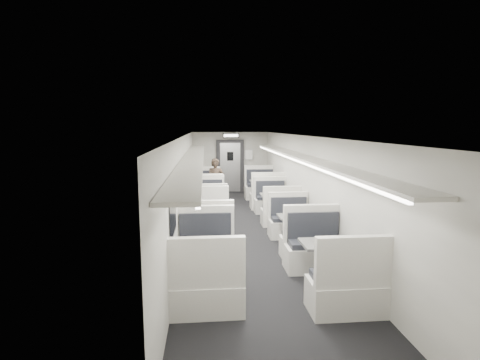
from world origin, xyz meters
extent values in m
cube|color=black|center=(0.00, 0.00, -0.06)|extent=(3.00, 12.00, 0.12)
cube|color=silver|center=(0.00, 0.00, 2.46)|extent=(3.00, 12.00, 0.12)
cube|color=beige|center=(0.00, 6.06, 1.20)|extent=(3.00, 0.12, 2.40)
cube|color=beige|center=(0.00, -6.06, 1.20)|extent=(3.00, 0.12, 2.40)
cube|color=beige|center=(-1.56, 0.00, 1.20)|extent=(0.12, 12.00, 2.40)
cube|color=beige|center=(1.56, 0.00, 1.20)|extent=(0.12, 12.00, 2.40)
cube|color=silver|center=(-1.00, 2.79, 0.23)|extent=(1.09, 0.60, 0.46)
cube|color=black|center=(-1.00, 2.83, 0.51)|extent=(0.96, 0.48, 0.10)
cube|color=silver|center=(-1.00, 2.57, 0.82)|extent=(1.09, 0.12, 0.72)
cube|color=silver|center=(-1.00, 4.39, 0.23)|extent=(1.09, 0.60, 0.46)
cube|color=black|center=(-1.00, 4.36, 0.51)|extent=(0.96, 0.48, 0.10)
cube|color=silver|center=(-1.00, 4.61, 0.82)|extent=(1.09, 0.12, 0.72)
cylinder|color=#AEAEB0|center=(-1.00, 3.59, 0.35)|extent=(0.10, 0.10, 0.71)
cylinder|color=#AEAEB0|center=(-1.00, 3.59, 0.02)|extent=(0.37, 0.37, 0.03)
cube|color=slate|center=(-1.00, 3.59, 0.75)|extent=(0.90, 0.61, 0.04)
cube|color=silver|center=(-1.00, 0.16, 0.24)|extent=(1.12, 0.62, 0.48)
cube|color=black|center=(-1.00, 0.19, 0.53)|extent=(1.00, 0.50, 0.11)
cube|color=silver|center=(-1.00, -0.07, 0.85)|extent=(1.12, 0.13, 0.74)
cube|color=silver|center=(-1.00, 1.81, 0.24)|extent=(1.12, 0.62, 0.48)
cube|color=black|center=(-1.00, 1.78, 0.53)|extent=(1.00, 0.50, 0.11)
cube|color=silver|center=(-1.00, 2.04, 0.85)|extent=(1.12, 0.13, 0.74)
cylinder|color=#AEAEB0|center=(-1.00, 0.99, 0.37)|extent=(0.11, 0.11, 0.73)
cylinder|color=#AEAEB0|center=(-1.00, 0.99, 0.02)|extent=(0.38, 0.38, 0.03)
cube|color=slate|center=(-1.00, 0.99, 0.77)|extent=(0.93, 0.64, 0.04)
cube|color=silver|center=(-1.00, -1.54, 0.24)|extent=(1.12, 0.62, 0.47)
cube|color=black|center=(-1.00, -1.51, 0.53)|extent=(0.99, 0.50, 0.11)
cube|color=silver|center=(-1.00, -1.77, 0.84)|extent=(1.12, 0.13, 0.74)
cube|color=silver|center=(-1.00, 0.11, 0.24)|extent=(1.12, 0.62, 0.47)
cube|color=black|center=(-1.00, 0.07, 0.53)|extent=(0.99, 0.50, 0.11)
cube|color=silver|center=(-1.00, 0.33, 0.84)|extent=(1.12, 0.13, 0.74)
cylinder|color=#AEAEB0|center=(-1.00, -0.72, 0.36)|extent=(0.11, 0.11, 0.73)
cylinder|color=#AEAEB0|center=(-1.00, -0.72, 0.02)|extent=(0.38, 0.38, 0.03)
cube|color=slate|center=(-1.00, -0.72, 0.77)|extent=(0.93, 0.63, 0.04)
cube|color=silver|center=(-1.00, -3.82, 0.23)|extent=(1.07, 0.60, 0.46)
cube|color=black|center=(-1.00, -3.79, 0.51)|extent=(0.95, 0.48, 0.10)
cube|color=silver|center=(-1.00, -4.04, 0.81)|extent=(1.07, 0.12, 0.71)
cube|color=silver|center=(-1.00, -2.24, 0.23)|extent=(1.07, 0.60, 0.46)
cube|color=black|center=(-1.00, -2.27, 0.51)|extent=(0.95, 0.48, 0.10)
cube|color=silver|center=(-1.00, -2.02, 0.81)|extent=(1.07, 0.12, 0.71)
cylinder|color=#AEAEB0|center=(-1.00, -3.03, 0.35)|extent=(0.10, 0.10, 0.70)
cylinder|color=#AEAEB0|center=(-1.00, -3.03, 0.02)|extent=(0.37, 0.37, 0.03)
cube|color=slate|center=(-1.00, -3.03, 0.74)|extent=(0.89, 0.61, 0.04)
cube|color=silver|center=(1.00, 2.84, 0.23)|extent=(1.10, 0.61, 0.47)
cube|color=black|center=(1.00, 2.87, 0.52)|extent=(0.98, 0.49, 0.10)
cube|color=silver|center=(1.00, 2.62, 0.83)|extent=(1.10, 0.12, 0.73)
cube|color=silver|center=(1.00, 4.46, 0.23)|extent=(1.10, 0.61, 0.47)
cube|color=black|center=(1.00, 4.43, 0.52)|extent=(0.98, 0.49, 0.10)
cube|color=silver|center=(1.00, 4.69, 0.83)|extent=(1.10, 0.12, 0.73)
cylinder|color=#AEAEB0|center=(1.00, 3.65, 0.36)|extent=(0.10, 0.10, 0.72)
cylinder|color=#AEAEB0|center=(1.00, 3.65, 0.02)|extent=(0.37, 0.37, 0.03)
cube|color=slate|center=(1.00, 3.65, 0.76)|extent=(0.91, 0.62, 0.04)
cube|color=silver|center=(1.00, 0.77, 0.21)|extent=(1.00, 0.56, 0.42)
cube|color=black|center=(1.00, 0.80, 0.47)|extent=(0.89, 0.44, 0.09)
cube|color=silver|center=(1.00, 0.57, 0.75)|extent=(1.00, 0.11, 0.66)
cube|color=silver|center=(1.00, 2.24, 0.21)|extent=(1.00, 0.56, 0.42)
cube|color=black|center=(1.00, 2.21, 0.47)|extent=(0.89, 0.44, 0.09)
cube|color=silver|center=(1.00, 2.44, 0.75)|extent=(1.00, 0.11, 0.66)
cylinder|color=#AEAEB0|center=(1.00, 1.50, 0.33)|extent=(0.09, 0.09, 0.65)
cylinder|color=#AEAEB0|center=(1.00, 1.50, 0.01)|extent=(0.34, 0.34, 0.03)
cube|color=slate|center=(1.00, 1.50, 0.69)|extent=(0.83, 0.57, 0.04)
cube|color=silver|center=(1.00, -1.77, 0.21)|extent=(0.98, 0.54, 0.41)
cube|color=black|center=(1.00, -1.75, 0.46)|extent=(0.86, 0.43, 0.09)
cube|color=silver|center=(1.00, -1.97, 0.74)|extent=(0.98, 0.11, 0.64)
cube|color=silver|center=(1.00, -0.34, 0.21)|extent=(0.98, 0.54, 0.41)
cube|color=black|center=(1.00, -0.36, 0.46)|extent=(0.86, 0.43, 0.09)
cube|color=silver|center=(1.00, -0.14, 0.74)|extent=(0.98, 0.11, 0.64)
cylinder|color=#AEAEB0|center=(1.00, -1.06, 0.32)|extent=(0.09, 0.09, 0.63)
cylinder|color=#AEAEB0|center=(1.00, -1.06, 0.01)|extent=(0.33, 0.33, 0.03)
cube|color=slate|center=(1.00, -1.06, 0.67)|extent=(0.81, 0.55, 0.04)
cube|color=silver|center=(1.00, -4.01, 0.23)|extent=(1.09, 0.61, 0.46)
cube|color=black|center=(1.00, -3.98, 0.51)|extent=(0.96, 0.48, 0.10)
cube|color=silver|center=(1.00, -4.23, 0.82)|extent=(1.09, 0.12, 0.72)
cube|color=silver|center=(1.00, -2.41, 0.23)|extent=(1.09, 0.61, 0.46)
cube|color=black|center=(1.00, -2.44, 0.51)|extent=(0.96, 0.48, 0.10)
cube|color=silver|center=(1.00, -2.19, 0.82)|extent=(1.09, 0.12, 0.72)
cylinder|color=#AEAEB0|center=(1.00, -3.21, 0.35)|extent=(0.10, 0.10, 0.71)
cylinder|color=#AEAEB0|center=(1.00, -3.21, 0.02)|extent=(0.37, 0.37, 0.03)
cube|color=slate|center=(1.00, -3.21, 0.75)|extent=(0.90, 0.62, 0.04)
imported|color=black|center=(-0.66, 3.25, 0.80)|extent=(0.64, 0.48, 1.59)
cube|color=black|center=(-1.49, 3.40, 1.35)|extent=(0.02, 1.18, 0.84)
cube|color=black|center=(-1.49, 1.20, 1.35)|extent=(0.02, 1.18, 0.84)
cube|color=black|center=(-1.49, -1.00, 1.35)|extent=(0.02, 1.18, 0.84)
cube|color=black|center=(-1.49, -3.20, 1.35)|extent=(0.02, 1.18, 0.84)
cube|color=silver|center=(-1.26, -0.30, 1.92)|extent=(0.46, 10.40, 0.05)
cube|color=white|center=(-1.06, -0.30, 1.87)|extent=(0.05, 10.20, 0.04)
cube|color=silver|center=(1.26, -0.30, 1.92)|extent=(0.46, 10.40, 0.05)
cube|color=white|center=(1.06, -0.30, 1.87)|extent=(0.05, 10.20, 0.04)
cube|color=black|center=(0.00, 5.94, 1.05)|extent=(1.10, 0.10, 2.10)
cube|color=#AEAEB0|center=(0.00, 5.91, 1.00)|extent=(0.80, 0.05, 1.95)
cube|color=black|center=(0.00, 5.87, 1.45)|extent=(0.25, 0.02, 0.35)
cube|color=black|center=(0.00, 5.45, 2.28)|extent=(0.62, 0.10, 0.16)
cube|color=white|center=(0.00, 5.39, 2.28)|extent=(0.54, 0.02, 0.10)
cube|color=white|center=(0.75, 5.92, 1.50)|extent=(0.32, 0.02, 0.40)
camera|label=1|loc=(-0.99, -8.89, 2.63)|focal=28.00mm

